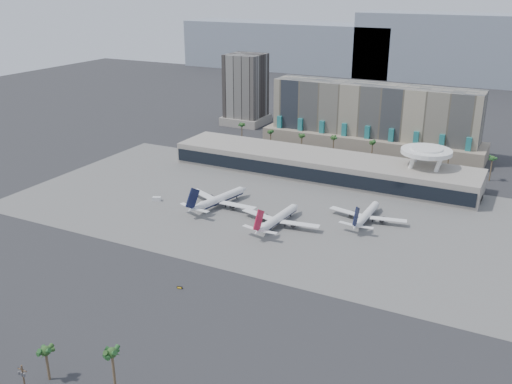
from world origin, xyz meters
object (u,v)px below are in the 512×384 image
at_px(airliner_centre, 278,218).
at_px(utility_pole, 24,381).
at_px(airliner_left, 219,199).
at_px(service_vehicle_b, 264,227).
at_px(taxiway_sign, 180,288).
at_px(airliner_right, 366,215).
at_px(service_vehicle_a, 157,199).

bearing_deg(airliner_centre, utility_pole, -89.86).
distance_m(utility_pole, airliner_left, 143.45).
relative_size(service_vehicle_b, taxiway_sign, 1.90).
bearing_deg(service_vehicle_b, airliner_centre, 58.52).
bearing_deg(airliner_left, service_vehicle_b, -11.94).
relative_size(airliner_right, service_vehicle_b, 9.58).
relative_size(airliner_centre, airliner_right, 1.07).
distance_m(utility_pole, airliner_right, 161.45).
bearing_deg(utility_pole, taxiway_sign, 88.38).
relative_size(airliner_right, taxiway_sign, 18.20).
relative_size(service_vehicle_a, service_vehicle_b, 1.05).
distance_m(airliner_left, service_vehicle_b, 34.49).
relative_size(airliner_centre, service_vehicle_b, 10.25).
distance_m(airliner_left, airliner_right, 70.23).
height_order(airliner_centre, service_vehicle_b, airliner_centre).
xyz_separation_m(utility_pole, service_vehicle_b, (5.88, 126.82, -6.14)).
relative_size(airliner_left, service_vehicle_a, 10.15).
bearing_deg(taxiway_sign, utility_pole, -106.11).
bearing_deg(service_vehicle_a, airliner_centre, -24.08).
bearing_deg(service_vehicle_b, utility_pole, -92.29).
distance_m(airliner_left, taxiway_sign, 79.22).
bearing_deg(service_vehicle_a, utility_pole, -90.70).
height_order(airliner_right, taxiway_sign, airliner_right).
distance_m(utility_pole, taxiway_sign, 67.20).
relative_size(utility_pole, service_vehicle_a, 2.92).
distance_m(airliner_right, service_vehicle_a, 102.66).
bearing_deg(service_vehicle_b, airliner_right, 37.75).
height_order(airliner_right, service_vehicle_b, airliner_right).
bearing_deg(service_vehicle_a, airliner_right, -11.31).
distance_m(utility_pole, service_vehicle_b, 127.10).
distance_m(service_vehicle_b, taxiway_sign, 60.12).
xyz_separation_m(airliner_left, airliner_right, (68.75, 14.33, -0.43)).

